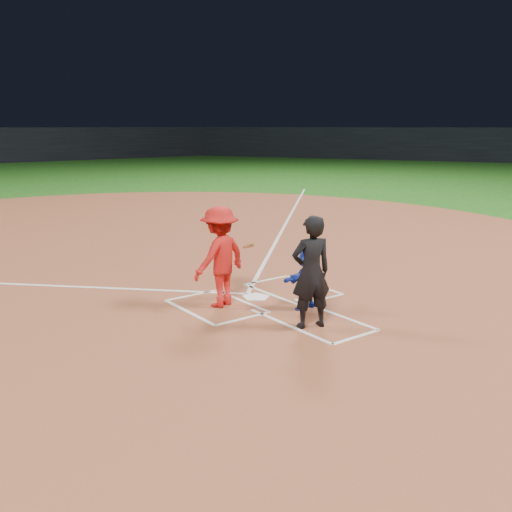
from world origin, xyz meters
TOP-DOWN VIEW (x-y plane):
  - ground at (0.00, 0.00)m, footprint 120.00×120.00m
  - home_plate_dirt at (0.00, 6.00)m, footprint 28.00×28.00m
  - stadium_wall_right at (42.00, 24.00)m, footprint 31.04×52.56m
  - home_plate at (0.00, 0.00)m, footprint 0.60×0.60m
  - catcher at (0.34, -1.14)m, footprint 1.15×0.64m
  - umpire at (-0.28, -1.96)m, footprint 0.83×0.66m
  - chalk_markings at (0.00, 5.29)m, footprint 28.35×17.32m
  - batter_at_plate at (-0.87, 0.00)m, footprint 1.48×1.06m

SIDE VIEW (x-z plane):
  - ground at x=0.00m, z-range 0.00..0.00m
  - home_plate_dirt at x=0.00m, z-range 0.00..0.01m
  - chalk_markings at x=0.00m, z-range 0.01..0.02m
  - home_plate at x=0.00m, z-range 0.01..0.03m
  - catcher at x=0.34m, z-range 0.01..1.20m
  - batter_at_plate at x=-0.87m, z-range 0.01..1.97m
  - umpire at x=-0.28m, z-range 0.01..1.99m
  - stadium_wall_right at x=42.00m, z-range 0.00..3.20m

